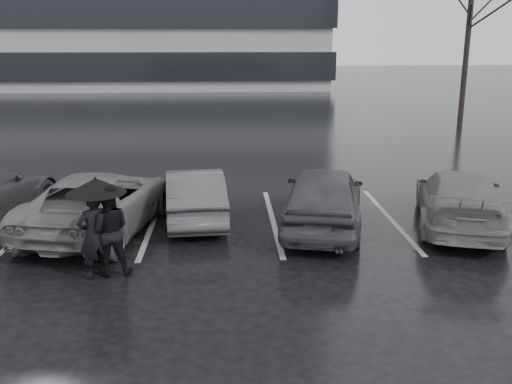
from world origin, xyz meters
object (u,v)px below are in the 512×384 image
object	(u,v)px
car_east	(459,199)
pedestrian_right	(108,231)
car_main	(323,197)
car_west_a	(195,194)
pedestrian_left	(94,235)
tree_north	(468,36)
car_west_b	(99,201)

from	to	relation	value
car_east	pedestrian_right	world-z (taller)	pedestrian_right
car_east	car_main	bearing A→B (deg)	16.36
car_west_a	pedestrian_right	distance (m)	3.46
pedestrian_left	tree_north	xyz separation A→B (m)	(13.83, 17.63, 3.46)
car_west_b	pedestrian_right	distance (m)	2.59
car_west_a	tree_north	xyz separation A→B (m)	(12.23, 14.33, 3.64)
car_main	pedestrian_right	bearing A→B (deg)	41.85
car_main	pedestrian_left	size ratio (longest dim) A/B	2.67
pedestrian_right	car_west_a	bearing A→B (deg)	-123.16
tree_north	car_west_a	bearing A→B (deg)	-130.47
car_east	car_west_b	bearing A→B (deg)	16.07
pedestrian_right	car_main	bearing A→B (deg)	-160.46
pedestrian_left	car_west_a	bearing A→B (deg)	-151.67
car_main	pedestrian_right	distance (m)	4.91
pedestrian_right	tree_north	bearing A→B (deg)	-137.54
car_east	pedestrian_left	size ratio (longest dim) A/B	2.79
car_main	pedestrian_right	xyz separation A→B (m)	(-4.28, -2.40, 0.11)
car_west_a	car_east	bearing A→B (deg)	166.93
car_west_a	pedestrian_right	bearing A→B (deg)	61.08
car_west_b	car_east	bearing A→B (deg)	-169.56
car_west_b	car_east	xyz separation A→B (m)	(8.07, -0.13, -0.02)
car_west_a	tree_north	distance (m)	19.18
car_west_b	car_east	distance (m)	8.07
car_main	car_east	size ratio (longest dim) A/B	0.96
car_east	tree_north	bearing A→B (deg)	-95.38
car_west_a	pedestrian_left	bearing A→B (deg)	58.62
car_west_b	pedestrian_right	world-z (taller)	pedestrian_right
car_west_a	car_west_b	size ratio (longest dim) A/B	0.77
car_west_a	pedestrian_right	size ratio (longest dim) A/B	2.24
car_east	pedestrian_right	bearing A→B (deg)	34.72
car_east	pedestrian_left	xyz separation A→B (m)	(-7.61, -2.49, 0.15)
car_main	pedestrian_left	xyz separation A→B (m)	(-4.51, -2.53, 0.07)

